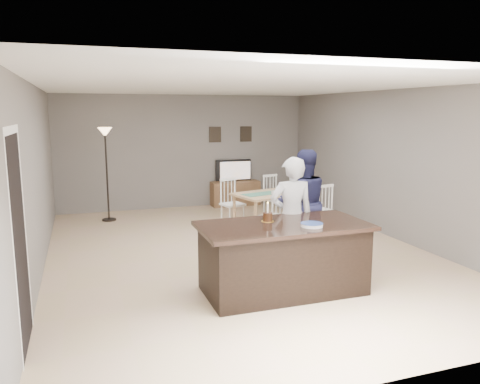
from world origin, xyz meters
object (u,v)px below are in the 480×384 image
object	(u,v)px
woman	(291,217)
plate_stack	(312,225)
man	(303,203)
dining_table	(274,199)
kitchen_island	(283,257)
tv_console	(235,193)
floor_lamp	(106,149)
birthday_cake	(268,217)
television	(234,170)

from	to	relation	value
woman	plate_stack	size ratio (longest dim) A/B	6.04
man	dining_table	bearing A→B (deg)	-95.10
kitchen_island	plate_stack	world-z (taller)	plate_stack
tv_console	woman	xyz separation A→B (m)	(-0.83, -5.02, 0.55)
plate_stack	floor_lamp	distance (m)	5.59
kitchen_island	birthday_cake	distance (m)	0.56
tv_console	birthday_cake	world-z (taller)	birthday_cake
birthday_cake	plate_stack	distance (m)	0.60
tv_console	man	world-z (taller)	man
dining_table	kitchen_island	bearing A→B (deg)	-125.55
television	dining_table	bearing A→B (deg)	89.43
woman	floor_lamp	distance (m)	4.93
kitchen_island	woman	bearing A→B (deg)	56.21
television	birthday_cake	world-z (taller)	birthday_cake
tv_console	floor_lamp	bearing A→B (deg)	-167.40
television	birthday_cake	bearing A→B (deg)	76.18
kitchen_island	tv_console	xyz separation A→B (m)	(1.20, 5.57, -0.15)
floor_lamp	birthday_cake	bearing A→B (deg)	-69.58
floor_lamp	woman	bearing A→B (deg)	-62.50
man	kitchen_island	bearing A→B (deg)	57.32
kitchen_island	dining_table	distance (m)	3.26
television	dining_table	xyz separation A→B (m)	(-0.03, -2.60, -0.25)
dining_table	tv_console	bearing A→B (deg)	74.97
tv_console	floor_lamp	distance (m)	3.40
tv_console	floor_lamp	size ratio (longest dim) A/B	0.61
television	plate_stack	world-z (taller)	television
tv_console	television	xyz separation A→B (m)	(0.00, 0.07, 0.56)
man	birthday_cake	xyz separation A→B (m)	(-1.09, -1.16, 0.10)
television	floor_lamp	distance (m)	3.25
tv_console	woman	world-z (taller)	woman
kitchen_island	woman	size ratio (longest dim) A/B	1.27
woman	plate_stack	bearing A→B (deg)	92.93
tv_console	dining_table	world-z (taller)	dining_table
dining_table	floor_lamp	bearing A→B (deg)	134.56
tv_console	woman	bearing A→B (deg)	-99.41
woman	tv_console	bearing A→B (deg)	-89.64
kitchen_island	plate_stack	xyz separation A→B (m)	(0.27, -0.24, 0.47)
tv_console	plate_stack	xyz separation A→B (m)	(-0.93, -5.81, 0.62)
tv_console	plate_stack	bearing A→B (deg)	-99.06
woman	television	bearing A→B (deg)	-89.51
woman	plate_stack	world-z (taller)	woman
dining_table	floor_lamp	distance (m)	3.69
man	dining_table	xyz separation A→B (m)	(0.22, 1.69, -0.25)
man	floor_lamp	bearing A→B (deg)	-48.77
tv_console	floor_lamp	world-z (taller)	floor_lamp
birthday_cake	floor_lamp	world-z (taller)	floor_lamp
woman	floor_lamp	world-z (taller)	floor_lamp
tv_console	woman	size ratio (longest dim) A/B	0.71
television	man	bearing A→B (deg)	86.66
birthday_cake	dining_table	world-z (taller)	birthday_cake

